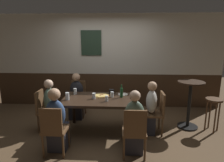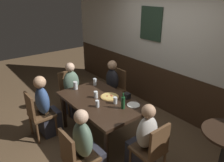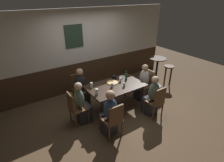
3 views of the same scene
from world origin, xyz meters
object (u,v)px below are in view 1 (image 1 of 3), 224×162
object	(u,v)px
chair_right_near	(134,130)
chair_left_near	(54,128)
person_head_west	(53,110)
person_right_near	(134,127)
person_head_east	(149,112)
pizza	(102,95)
side_bar_table	(190,101)
person_left_far	(76,99)
chair_left_far	(78,96)
beer_glass_tall	(112,95)
highball_clear	(75,92)
beer_bottle_green	(121,92)
tumbler_water	(107,99)
chair_head_west	(45,108)
person_left_near	(57,124)
pint_glass_pale	(94,96)
beer_glass_half	(67,97)
condiment_caddy	(112,91)
plate_white_large	(123,94)
dining_table	(100,102)
chair_head_east	(157,111)
bar_stool	(214,106)

from	to	relation	value
chair_right_near	chair_left_near	bearing A→B (deg)	180.00
person_head_west	person_right_near	distance (m)	1.83
person_head_east	pizza	xyz separation A→B (m)	(-1.00, 0.17, 0.29)
side_bar_table	chair_right_near	bearing A→B (deg)	-136.40
chair_left_near	person_left_far	distance (m)	1.61
chair_left_far	beer_glass_tall	xyz separation A→B (m)	(0.92, -0.78, 0.29)
highball_clear	beer_bottle_green	bearing A→B (deg)	-9.00
person_right_near	tumbler_water	world-z (taller)	person_right_near
person_head_west	person_right_near	world-z (taller)	person_right_near
chair_right_near	beer_bottle_green	size ratio (longest dim) A/B	3.28
person_head_west	chair_head_west	bearing A→B (deg)	180.00
person_left_near	pint_glass_pale	size ratio (longest dim) A/B	9.74
chair_head_west	beer_glass_half	size ratio (longest dim) A/B	5.90
chair_left_near	person_right_near	xyz separation A→B (m)	(1.34, 0.16, -0.02)
side_bar_table	condiment_caddy	bearing A→B (deg)	177.75
person_left_far	person_head_west	bearing A→B (deg)	-115.39
chair_left_near	plate_white_large	xyz separation A→B (m)	(1.15, 1.19, 0.25)
chair_left_far	beer_glass_half	xyz separation A→B (m)	(0.03, -1.01, 0.31)
person_left_near	chair_left_far	bearing A→B (deg)	90.00
dining_table	person_left_near	world-z (taller)	person_left_near
person_head_east	beer_glass_tall	bearing A→B (deg)	172.02
chair_right_near	highball_clear	distance (m)	1.73
highball_clear	beer_glass_half	bearing A→B (deg)	-99.23
tumbler_water	person_left_far	bearing A→B (deg)	132.28
chair_head_east	person_left_far	bearing A→B (deg)	158.59
dining_table	chair_head_west	size ratio (longest dim) A/B	1.73
bar_stool	tumbler_water	bearing A→B (deg)	-171.08
chair_left_near	pint_glass_pale	size ratio (longest dim) A/B	7.45
side_bar_table	person_left_near	bearing A→B (deg)	-158.20
tumbler_water	side_bar_table	distance (m)	1.85
chair_head_east	beer_glass_half	size ratio (longest dim) A/B	5.90
person_head_east	beer_glass_half	xyz separation A→B (m)	(-1.66, -0.13, 0.34)
person_left_near	side_bar_table	distance (m)	2.81
dining_table	person_right_near	xyz separation A→B (m)	(0.67, -0.72, -0.18)
pint_glass_pale	tumbler_water	world-z (taller)	pint_glass_pale
person_left_far	beer_glass_tall	distance (m)	1.15
person_left_far	highball_clear	bearing A→B (deg)	-78.69
dining_table	chair_left_far	bearing A→B (deg)	127.05
chair_head_east	beer_glass_half	distance (m)	1.85
dining_table	person_left_far	size ratio (longest dim) A/B	1.36
chair_head_west	chair_right_near	distance (m)	2.05
person_head_west	person_left_far	xyz separation A→B (m)	(0.34, 0.72, -0.00)
chair_left_far	person_head_east	distance (m)	1.90
chair_left_near	beer_glass_tall	world-z (taller)	chair_left_near
pint_glass_pale	bar_stool	bearing A→B (deg)	4.35
chair_left_near	tumbler_water	bearing A→B (deg)	40.43
pizza	pint_glass_pale	bearing A→B (deg)	-125.18
chair_right_near	pizza	distance (m)	1.27
person_head_west	highball_clear	xyz separation A→B (m)	(0.44, 0.27, 0.33)
chair_left_far	person_head_east	xyz separation A→B (m)	(1.68, -0.89, -0.03)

